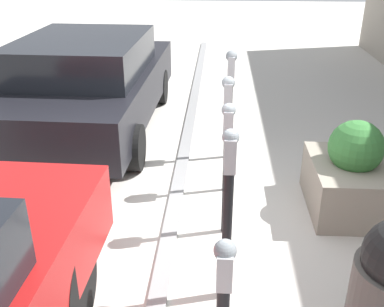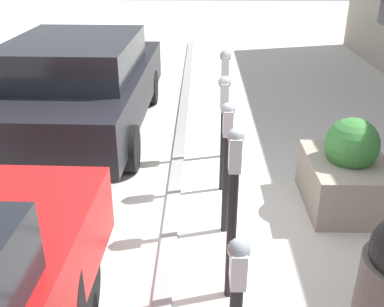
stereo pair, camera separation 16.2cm
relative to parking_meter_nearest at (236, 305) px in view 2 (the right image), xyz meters
The scene contains 9 objects.
ground_plane 2.07m from the parking_meter_nearest, 13.58° to the left, with size 40.00×40.00×0.00m, color beige.
curb_strip 2.08m from the parking_meter_nearest, 15.89° to the left, with size 19.00×0.16×0.04m.
parking_meter_nearest is the anchor object (origin of this frame).
parking_meter_second 0.97m from the parking_meter_nearest, ahead, with size 0.15×0.13×1.54m.
parking_meter_middle 1.91m from the parking_meter_nearest, ahead, with size 0.16×0.13×1.41m.
parking_meter_fourth 2.78m from the parking_meter_nearest, ahead, with size 0.17×0.15×1.42m.
parking_meter_farthest 3.71m from the parking_meter_nearest, ahead, with size 0.17×0.15×1.50m.
planter_box 2.85m from the parking_meter_nearest, 30.17° to the right, with size 1.12×0.87×1.05m.
parked_car_middle 5.01m from the parking_meter_nearest, 24.25° to the left, with size 4.43×2.07×1.49m.
Camera 2 is at (-3.88, -0.23, 2.75)m, focal length 42.00 mm.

